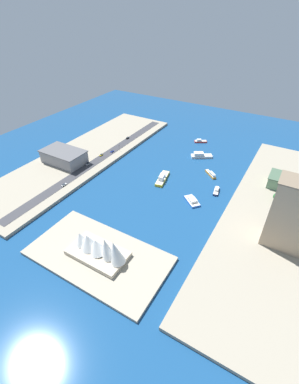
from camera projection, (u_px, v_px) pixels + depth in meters
The scene contains 22 objects.
ground_plane at pixel (165, 181), 240.36m from camera, with size 440.00×440.00×0.00m, color navy.
quay_west at pixel (276, 215), 200.46m from camera, with size 70.00×240.00×2.63m, color #9E937F.
quay_east at pixel (85, 155), 278.72m from camera, with size 70.00×240.00×2.63m, color #9E937F.
peninsula_point at pixel (98, 256), 169.36m from camera, with size 89.86×48.05×2.00m, color #A89E89.
road_strip at pixel (101, 158), 269.39m from camera, with size 10.07×228.00×0.15m, color #38383D.
tugboat_red at pixel (200, 141), 305.30m from camera, with size 14.53×10.99×3.80m.
patrol_launch_navy at pixel (216, 191), 226.22m from camera, with size 6.19×13.40×3.25m.
ferry_yellow_fast at pixel (162, 178), 241.01m from camera, with size 11.46×27.13×6.23m.
ferry_white_commuter at pixel (201, 155), 275.92m from camera, with size 22.12×17.37×5.40m.
catamaran_blue at pixel (192, 201), 215.03m from camera, with size 17.11×16.17×3.69m.
water_taxi_orange at pixel (211, 174), 247.45m from camera, with size 14.19×12.99×3.93m.
warehouse_low_gray at pixel (64, 156), 259.51m from camera, with size 42.42×25.37×12.68m.
apartment_midrise_tan at pixel (294, 216), 161.17m from camera, with size 29.26×17.20×48.40m.
terminal_long_green at pixel (287, 183), 225.07m from camera, with size 30.13×20.63×9.95m.
suv_black at pixel (128, 138), 306.99m from camera, with size 2.09×4.65×1.68m.
van_white at pixel (64, 185), 229.52m from camera, with size 1.85×5.03×1.46m.
taxi_yellow_cab at pixel (101, 155), 273.71m from camera, with size 1.92×4.38×1.54m.
hatchback_blue at pixel (112, 151), 280.25m from camera, with size 2.10×4.40×1.58m.
sedan_silver at pixel (88, 164), 258.70m from camera, with size 2.07×4.62×1.73m.
traffic_light_waterfront at pixel (119, 147), 280.78m from camera, with size 0.36×0.36×6.50m.
opera_landmark at pixel (98, 248), 164.35m from camera, with size 39.80×21.28×19.32m.
park_tree_cluster at pixel (287, 193), 212.15m from camera, with size 15.53×23.47×9.51m.
Camera 1 is at (-89.73, 179.23, 133.77)m, focal length 24.76 mm.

